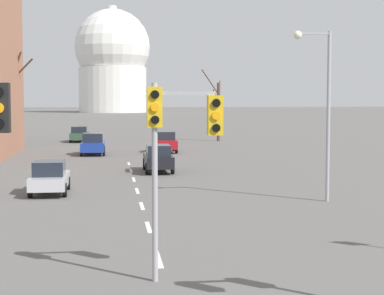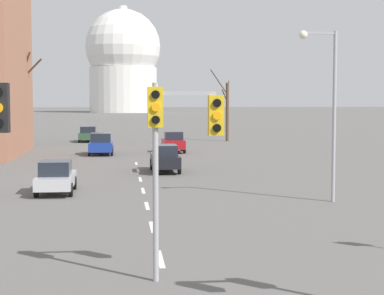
% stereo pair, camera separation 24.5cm
% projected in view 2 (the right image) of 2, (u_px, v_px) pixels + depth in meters
% --- Properties ---
extents(lane_stripe_1, '(0.16, 2.00, 0.01)m').
position_uv_depth(lane_stripe_1, '(160.00, 259.00, 17.75)').
color(lane_stripe_1, silver).
rests_on(lane_stripe_1, ground_plane).
extents(lane_stripe_2, '(0.16, 2.00, 0.01)m').
position_uv_depth(lane_stripe_2, '(152.00, 227.00, 22.21)').
color(lane_stripe_2, silver).
rests_on(lane_stripe_2, ground_plane).
extents(lane_stripe_3, '(0.16, 2.00, 0.01)m').
position_uv_depth(lane_stripe_3, '(147.00, 206.00, 26.67)').
color(lane_stripe_3, silver).
rests_on(lane_stripe_3, ground_plane).
extents(lane_stripe_4, '(0.16, 2.00, 0.01)m').
position_uv_depth(lane_stripe_4, '(143.00, 191.00, 31.13)').
color(lane_stripe_4, silver).
rests_on(lane_stripe_4, ground_plane).
extents(lane_stripe_5, '(0.16, 2.00, 0.01)m').
position_uv_depth(lane_stripe_5, '(140.00, 179.00, 35.59)').
color(lane_stripe_5, silver).
rests_on(lane_stripe_5, ground_plane).
extents(lane_stripe_6, '(0.16, 2.00, 0.01)m').
position_uv_depth(lane_stripe_6, '(138.00, 170.00, 40.05)').
color(lane_stripe_6, silver).
rests_on(lane_stripe_6, ground_plane).
extents(lane_stripe_7, '(0.16, 2.00, 0.01)m').
position_uv_depth(lane_stripe_7, '(136.00, 163.00, 44.51)').
color(lane_stripe_7, silver).
rests_on(lane_stripe_7, ground_plane).
extents(traffic_signal_centre_tall, '(1.82, 0.34, 4.81)m').
position_uv_depth(traffic_signal_centre_tall, '(177.00, 132.00, 15.37)').
color(traffic_signal_centre_tall, '#9E9EA3').
rests_on(traffic_signal_centre_tall, ground_plane).
extents(street_lamp_right, '(1.67, 0.36, 7.34)m').
position_uv_depth(street_lamp_right, '(328.00, 97.00, 27.43)').
color(street_lamp_right, '#9E9EA3').
rests_on(street_lamp_right, ground_plane).
extents(sedan_near_left, '(1.84, 3.93, 1.77)m').
position_uv_depth(sedan_near_left, '(173.00, 142.00, 53.95)').
color(sedan_near_left, maroon).
rests_on(sedan_near_left, ground_plane).
extents(sedan_near_right, '(1.70, 4.28, 1.68)m').
position_uv_depth(sedan_near_right, '(165.00, 158.00, 39.26)').
color(sedan_near_right, black).
rests_on(sedan_near_right, ground_plane).
extents(sedan_mid_centre, '(1.72, 3.97, 1.56)m').
position_uv_depth(sedan_mid_centre, '(56.00, 177.00, 30.23)').
color(sedan_mid_centre, '#B7B7BC').
rests_on(sedan_mid_centre, ground_plane).
extents(sedan_far_left, '(1.94, 4.58, 1.64)m').
position_uv_depth(sedan_far_left, '(88.00, 134.00, 67.84)').
color(sedan_far_left, '#2D4C33').
rests_on(sedan_far_left, ground_plane).
extents(sedan_far_right, '(1.93, 4.24, 1.76)m').
position_uv_depth(sedan_far_right, '(101.00, 144.00, 51.66)').
color(sedan_far_right, navy).
rests_on(sedan_far_right, ground_plane).
extents(bare_tree_left_near, '(3.31, 3.94, 8.54)m').
position_uv_depth(bare_tree_left_near, '(20.00, 101.00, 55.57)').
color(bare_tree_left_near, brown).
rests_on(bare_tree_left_near, ground_plane).
extents(bare_tree_right_near, '(2.40, 2.50, 7.65)m').
position_uv_depth(bare_tree_right_near, '(227.00, 109.00, 68.70)').
color(bare_tree_right_near, brown).
rests_on(bare_tree_right_near, ground_plane).
extents(capitol_dome, '(26.85, 26.85, 37.93)m').
position_uv_depth(capitol_dome, '(123.00, 61.00, 230.07)').
color(capitol_dome, silver).
rests_on(capitol_dome, ground_plane).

